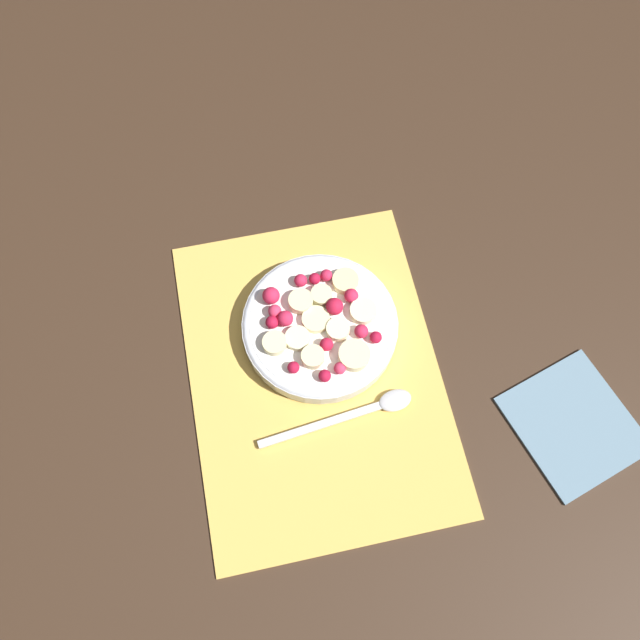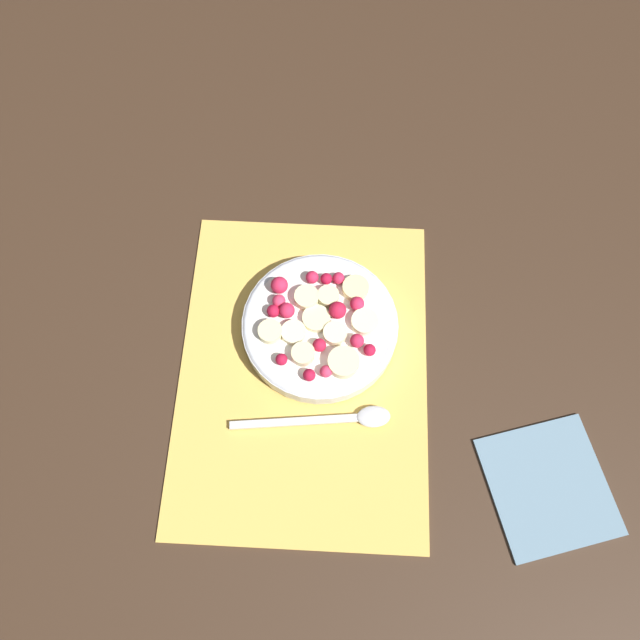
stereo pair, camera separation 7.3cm
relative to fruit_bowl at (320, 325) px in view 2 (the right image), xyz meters
The scene contains 5 objects.
ground_plane 0.06m from the fruit_bowl, 18.89° to the right, with size 3.00×3.00×0.00m, color #382619.
placemat 0.06m from the fruit_bowl, 18.89° to the right, with size 0.40×0.29×0.01m.
fruit_bowl is the anchor object (origin of this frame).
spoon 0.11m from the fruit_bowl, 15.29° to the left, with size 0.04×0.19×0.01m.
napkin 0.32m from the fruit_bowl, 56.64° to the left, with size 0.17×0.16×0.01m.
Camera 2 is at (0.23, 0.03, 0.71)m, focal length 35.00 mm.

